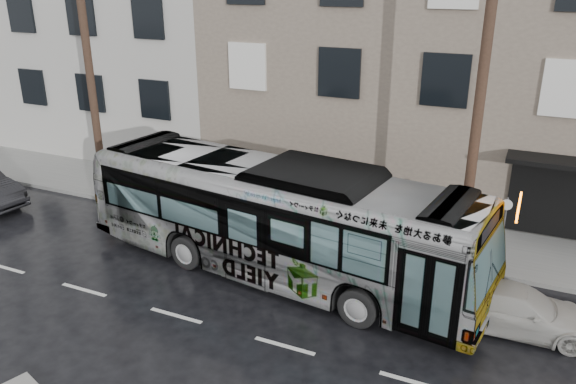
% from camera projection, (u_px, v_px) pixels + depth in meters
% --- Properties ---
extents(ground, '(120.00, 120.00, 0.00)m').
position_uv_depth(ground, '(224.00, 274.00, 17.13)').
color(ground, black).
rests_on(ground, ground).
extents(sidewalk, '(90.00, 3.60, 0.15)m').
position_uv_depth(sidewalk, '(290.00, 214.00, 21.27)').
color(sidewalk, gray).
rests_on(sidewalk, ground).
extents(building_taupe, '(20.00, 12.00, 11.00)m').
position_uv_depth(building_taupe, '(471.00, 51.00, 24.03)').
color(building_taupe, gray).
rests_on(building_taupe, ground).
extents(utility_pole_front, '(0.30, 0.30, 9.00)m').
position_uv_depth(utility_pole_front, '(477.00, 122.00, 15.76)').
color(utility_pole_front, '#422C21').
rests_on(utility_pole_front, sidewalk).
extents(utility_pole_rear, '(0.30, 0.30, 9.00)m').
position_uv_depth(utility_pole_rear, '(91.00, 85.00, 21.16)').
color(utility_pole_rear, '#422C21').
rests_on(utility_pole_rear, sidewalk).
extents(sign_post, '(0.06, 0.06, 2.40)m').
position_uv_depth(sign_post, '(502.00, 236.00, 16.52)').
color(sign_post, slate).
rests_on(sign_post, sidewalk).
extents(bus, '(13.00, 4.67, 3.54)m').
position_uv_depth(bus, '(277.00, 218.00, 16.65)').
color(bus, '#B2B2B2').
rests_on(bus, ground).
extents(white_sedan, '(4.10, 1.87, 1.16)m').
position_uv_depth(white_sedan, '(516.00, 309.00, 14.26)').
color(white_sedan, '#B6B3AD').
rests_on(white_sedan, ground).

